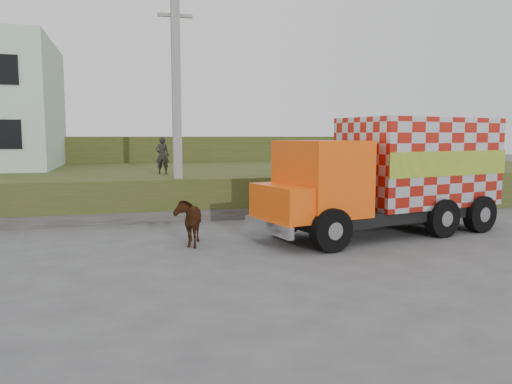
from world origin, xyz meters
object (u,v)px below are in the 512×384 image
object	(u,v)px
cow	(188,221)
cargo_truck	(393,174)
pedestrian	(162,155)
utility_pole	(177,106)

from	to	relation	value
cow	cargo_truck	bearing A→B (deg)	9.57
cargo_truck	pedestrian	world-z (taller)	cargo_truck
cow	pedestrian	xyz separation A→B (m)	(-0.18, 6.62, 1.57)
utility_pole	cargo_truck	size ratio (longest dim) A/B	0.95
utility_pole	pedestrian	xyz separation A→B (m)	(-0.37, 2.29, -1.83)
cow	pedestrian	bearing A→B (deg)	100.41
utility_pole	pedestrian	distance (m)	2.96
cargo_truck	cow	bearing A→B (deg)	167.42
cow	pedestrian	size ratio (longest dim) A/B	1.07
cow	pedestrian	world-z (taller)	pedestrian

